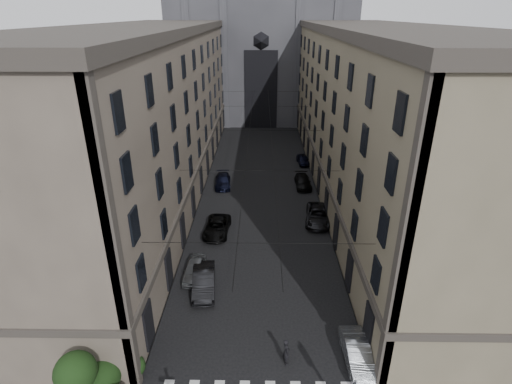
{
  "coord_description": "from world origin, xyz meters",
  "views": [
    {
      "loc": [
        0.15,
        -10.46,
        20.09
      ],
      "look_at": [
        -0.19,
        13.56,
        9.25
      ],
      "focal_mm": 28.0,
      "sensor_mm": 36.0,
      "label": 1
    }
  ],
  "objects_px": {
    "car_left_near": "(194,269)",
    "car_right_midnear": "(318,215)",
    "car_left_midnear": "(204,281)",
    "car_left_midfar": "(217,227)",
    "car_right_far": "(303,160)",
    "pedestrian": "(286,351)",
    "car_right_midfar": "(303,182)",
    "car_left_far": "(223,181)",
    "gothic_tower": "(261,25)",
    "car_right_near": "(357,353)"
  },
  "relations": [
    {
      "from": "car_right_midfar",
      "to": "car_right_far",
      "type": "relative_size",
      "value": 1.22
    },
    {
      "from": "car_right_near",
      "to": "pedestrian",
      "type": "xyz_separation_m",
      "value": [
        -4.44,
        -0.12,
        0.21
      ]
    },
    {
      "from": "car_left_midnear",
      "to": "car_right_near",
      "type": "height_order",
      "value": "car_left_midnear"
    },
    {
      "from": "car_left_midfar",
      "to": "car_right_far",
      "type": "height_order",
      "value": "car_left_midfar"
    },
    {
      "from": "gothic_tower",
      "to": "pedestrian",
      "type": "distance_m",
      "value": 69.07
    },
    {
      "from": "car_right_midnear",
      "to": "car_right_far",
      "type": "distance_m",
      "value": 17.5
    },
    {
      "from": "car_left_near",
      "to": "car_right_far",
      "type": "relative_size",
      "value": 1.07
    },
    {
      "from": "gothic_tower",
      "to": "car_left_near",
      "type": "height_order",
      "value": "gothic_tower"
    },
    {
      "from": "car_left_near",
      "to": "car_left_midfar",
      "type": "relative_size",
      "value": 0.8
    },
    {
      "from": "car_left_midnear",
      "to": "car_left_midfar",
      "type": "height_order",
      "value": "car_left_midnear"
    },
    {
      "from": "gothic_tower",
      "to": "car_right_far",
      "type": "bearing_deg",
      "value": -78.66
    },
    {
      "from": "car_left_near",
      "to": "car_right_near",
      "type": "xyz_separation_m",
      "value": [
        11.54,
        -8.79,
        0.02
      ]
    },
    {
      "from": "car_right_midnear",
      "to": "car_right_midfar",
      "type": "height_order",
      "value": "car_right_midnear"
    },
    {
      "from": "car_left_far",
      "to": "pedestrian",
      "type": "distance_m",
      "value": 28.58
    },
    {
      "from": "car_right_midnear",
      "to": "car_right_midfar",
      "type": "bearing_deg",
      "value": 101.86
    },
    {
      "from": "car_left_far",
      "to": "car_right_midnear",
      "type": "bearing_deg",
      "value": -45.02
    },
    {
      "from": "car_right_midnear",
      "to": "car_right_midfar",
      "type": "xyz_separation_m",
      "value": [
        -0.72,
        9.24,
        -0.1
      ]
    },
    {
      "from": "car_left_near",
      "to": "car_left_far",
      "type": "xyz_separation_m",
      "value": [
        0.66,
        18.94,
        -0.01
      ]
    },
    {
      "from": "car_left_midnear",
      "to": "car_right_midnear",
      "type": "height_order",
      "value": "car_left_midnear"
    },
    {
      "from": "car_left_midfar",
      "to": "car_left_near",
      "type": "bearing_deg",
      "value": -95.88
    },
    {
      "from": "car_left_near",
      "to": "car_right_near",
      "type": "distance_m",
      "value": 14.51
    },
    {
      "from": "gothic_tower",
      "to": "car_right_far",
      "type": "relative_size",
      "value": 15.38
    },
    {
      "from": "car_left_midfar",
      "to": "car_right_midnear",
      "type": "xyz_separation_m",
      "value": [
        10.32,
        2.56,
        0.07
      ]
    },
    {
      "from": "pedestrian",
      "to": "car_right_near",
      "type": "bearing_deg",
      "value": -101.16
    },
    {
      "from": "car_left_near",
      "to": "car_left_midfar",
      "type": "height_order",
      "value": "car_left_midfar"
    },
    {
      "from": "car_left_near",
      "to": "car_left_midnear",
      "type": "bearing_deg",
      "value": -57.94
    },
    {
      "from": "pedestrian",
      "to": "car_left_midnear",
      "type": "bearing_deg",
      "value": 27.65
    },
    {
      "from": "car_right_far",
      "to": "car_right_midfar",
      "type": "bearing_deg",
      "value": -101.75
    },
    {
      "from": "car_left_near",
      "to": "car_left_midfar",
      "type": "bearing_deg",
      "value": 82.62
    },
    {
      "from": "car_left_midfar",
      "to": "car_left_far",
      "type": "xyz_separation_m",
      "value": [
        -0.48,
        11.85,
        -0.02
      ]
    },
    {
      "from": "car_right_near",
      "to": "car_right_midnear",
      "type": "distance_m",
      "value": 18.43
    },
    {
      "from": "car_left_midnear",
      "to": "car_left_midfar",
      "type": "distance_m",
      "value": 8.85
    },
    {
      "from": "car_left_midfar",
      "to": "car_left_far",
      "type": "relative_size",
      "value": 1.07
    },
    {
      "from": "car_left_near",
      "to": "car_right_far",
      "type": "bearing_deg",
      "value": 68.75
    },
    {
      "from": "car_left_near",
      "to": "car_right_midnear",
      "type": "height_order",
      "value": "car_right_midnear"
    },
    {
      "from": "car_left_near",
      "to": "car_left_midfar",
      "type": "xyz_separation_m",
      "value": [
        1.14,
        7.08,
        0.01
      ]
    },
    {
      "from": "car_left_near",
      "to": "car_right_midnear",
      "type": "distance_m",
      "value": 14.98
    },
    {
      "from": "car_right_near",
      "to": "car_right_midfar",
      "type": "xyz_separation_m",
      "value": [
        -0.79,
        27.67,
        -0.04
      ]
    },
    {
      "from": "car_left_midfar",
      "to": "car_right_midfar",
      "type": "height_order",
      "value": "car_left_midfar"
    },
    {
      "from": "car_left_midnear",
      "to": "car_right_midnear",
      "type": "relative_size",
      "value": 0.88
    },
    {
      "from": "car_left_far",
      "to": "pedestrian",
      "type": "xyz_separation_m",
      "value": [
        6.44,
        -27.85,
        0.24
      ]
    },
    {
      "from": "car_right_far",
      "to": "car_left_near",
      "type": "bearing_deg",
      "value": -119.3
    },
    {
      "from": "gothic_tower",
      "to": "car_left_midnear",
      "type": "bearing_deg",
      "value": -94.12
    },
    {
      "from": "car_left_far",
      "to": "car_right_near",
      "type": "xyz_separation_m",
      "value": [
        10.88,
        -27.73,
        0.03
      ]
    },
    {
      "from": "car_left_far",
      "to": "car_right_midnear",
      "type": "xyz_separation_m",
      "value": [
        10.8,
        -9.3,
        0.09
      ]
    },
    {
      "from": "car_right_far",
      "to": "car_right_midnear",
      "type": "bearing_deg",
      "value": -96.52
    },
    {
      "from": "car_right_midnear",
      "to": "car_left_near",
      "type": "bearing_deg",
      "value": -132.5
    },
    {
      "from": "car_left_midfar",
      "to": "car_right_near",
      "type": "bearing_deg",
      "value": -53.48
    },
    {
      "from": "gothic_tower",
      "to": "car_right_near",
      "type": "distance_m",
      "value": 69.26
    },
    {
      "from": "car_right_far",
      "to": "pedestrian",
      "type": "xyz_separation_m",
      "value": [
        -4.44,
        -36.05,
        0.28
      ]
    }
  ]
}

